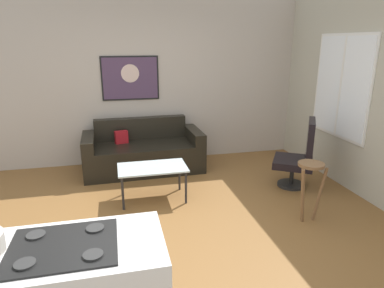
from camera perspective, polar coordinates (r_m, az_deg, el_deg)
The scene contains 9 objects.
ground at distance 3.93m, azimuth -2.97°, elevation -14.29°, with size 6.40×6.40×0.04m, color brown.
back_wall at distance 5.80m, azimuth -7.54°, elevation 10.65°, with size 6.40×0.05×2.80m, color #B2A69B.
right_wall at distance 4.87m, azimuth 28.37°, elevation 7.64°, with size 0.05×6.40×2.80m, color #AEA997.
couch at distance 5.54m, azimuth -8.17°, elevation -1.47°, with size 1.89×0.88×0.80m.
coffee_table at distance 4.44m, azimuth -6.67°, elevation -4.37°, with size 0.88×0.52×0.46m.
armchair at distance 5.00m, azimuth 17.67°, elevation -1.94°, with size 0.74×0.75×0.99m.
bar_stool at distance 4.10m, azimuth 19.24°, elevation -5.41°, with size 0.34×0.33×0.70m.
wall_painting at distance 5.73m, azimuth -10.35°, elevation 10.85°, with size 0.93×0.03×0.71m.
window at distance 5.30m, azimuth 23.82°, elevation 8.83°, with size 0.03×1.20×1.45m.
Camera 1 is at (-0.57, -3.32, 2.01)m, focal length 31.68 mm.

